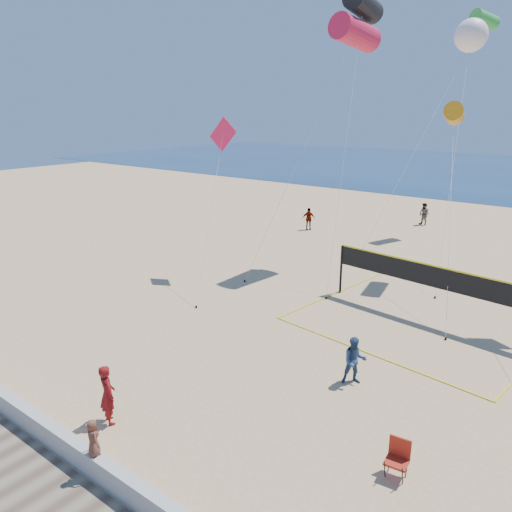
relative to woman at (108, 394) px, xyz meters
The scene contains 15 objects.
ground 3.62m from the woman, 25.99° to the left, with size 120.00×120.00×0.00m, color tan.
seawall 3.52m from the woman, 24.75° to the right, with size 32.00×0.30×0.60m, color #B1B1AD.
woman is the anchor object (origin of this frame).
toddler 2.07m from the woman, 44.58° to the right, with size 0.42×0.28×0.87m, color brown.
bystander_a 7.13m from the woman, 53.67° to the left, with size 0.73×0.57×1.49m, color navy.
far_person_0 22.88m from the woman, 108.66° to the left, with size 0.88×0.37×1.51m, color gray.
far_person_3 27.91m from the woman, 93.31° to the left, with size 0.76×0.59×1.56m, color gray.
camp_chair 7.38m from the woman, 21.91° to the left, with size 0.54×0.66×1.02m.
volleyball_net 12.60m from the woman, 70.17° to the left, with size 9.38×9.25×2.25m.
kite_0 19.64m from the woman, 96.45° to the left, with size 3.01×7.23×12.19m.
kite_1 20.84m from the woman, 96.08° to the left, with size 2.57×7.17×13.37m.
kite_2 18.79m from the woman, 80.47° to the left, with size 3.32×7.95×8.30m.
kite_3 13.80m from the woman, 117.20° to the left, with size 3.05×4.52×7.63m.
kite_6 25.74m from the woman, 86.28° to the left, with size 3.44×10.18×12.57m.
kite_8 30.46m from the woman, 88.21° to the left, with size 3.21×11.34×13.65m.
Camera 1 is at (6.91, -8.23, 8.06)m, focal length 35.00 mm.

